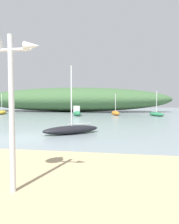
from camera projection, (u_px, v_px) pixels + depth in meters
ground_plane at (23, 138)px, 12.24m from camera, size 120.00×120.00×0.00m
distant_hill at (70, 100)px, 43.20m from camera, size 40.78×10.83×4.92m
motorboat_far_right at (77, 112)px, 30.25m from camera, size 2.08×2.81×1.47m
sailboat_west_reach at (115, 113)px, 31.65m from camera, size 1.79×2.84×3.28m
sailboat_far_left at (2, 112)px, 34.39m from camera, size 2.33×3.89×3.37m
sailboat_near_shore at (156, 114)px, 30.03m from camera, size 2.50×3.53×3.62m
sailboat_by_sandbar at (72, 129)px, 13.77m from camera, size 3.79×3.43×4.49m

